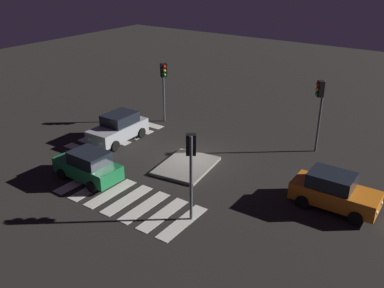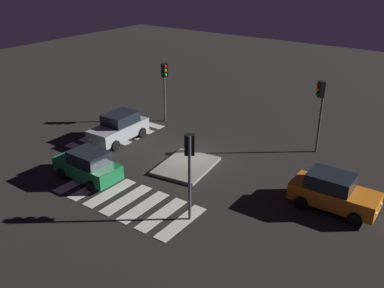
{
  "view_description": "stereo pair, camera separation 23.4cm",
  "coord_description": "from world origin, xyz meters",
  "px_view_note": "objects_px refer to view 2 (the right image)",
  "views": [
    {
      "loc": [
        18.7,
        13.02,
        11.18
      ],
      "look_at": [
        0.0,
        0.0,
        1.0
      ],
      "focal_mm": 39.18,
      "sensor_mm": 36.0,
      "label": 1
    },
    {
      "loc": [
        18.57,
        13.21,
        11.18
      ],
      "look_at": [
        0.0,
        0.0,
        1.0
      ],
      "focal_mm": 39.18,
      "sensor_mm": 36.0,
      "label": 2
    }
  ],
  "objects_px": {
    "traffic_light_west": "(320,99)",
    "traffic_light_south": "(165,78)",
    "car_silver": "(119,128)",
    "traffic_island": "(186,166)",
    "traffic_light_north": "(190,156)",
    "car_orange": "(333,192)",
    "car_green": "(88,165)"
  },
  "relations": [
    {
      "from": "car_green",
      "to": "traffic_light_west",
      "type": "xyz_separation_m",
      "value": [
        -10.62,
        8.79,
        2.6
      ]
    },
    {
      "from": "traffic_island",
      "to": "car_orange",
      "type": "bearing_deg",
      "value": 94.22
    },
    {
      "from": "traffic_island",
      "to": "car_silver",
      "type": "bearing_deg",
      "value": -96.01
    },
    {
      "from": "traffic_island",
      "to": "traffic_light_west",
      "type": "distance_m",
      "value": 8.92
    },
    {
      "from": "traffic_island",
      "to": "traffic_light_south",
      "type": "xyz_separation_m",
      "value": [
        -5.12,
        -5.64,
        3.23
      ]
    },
    {
      "from": "traffic_light_south",
      "to": "traffic_light_north",
      "type": "bearing_deg",
      "value": -8.73
    },
    {
      "from": "car_green",
      "to": "traffic_light_west",
      "type": "relative_size",
      "value": 0.88
    },
    {
      "from": "car_green",
      "to": "traffic_light_south",
      "type": "distance_m",
      "value": 9.92
    },
    {
      "from": "car_green",
      "to": "traffic_light_north",
      "type": "xyz_separation_m",
      "value": [
        -0.19,
        6.69,
        2.36
      ]
    },
    {
      "from": "traffic_light_west",
      "to": "car_orange",
      "type": "bearing_deg",
      "value": 74.48
    },
    {
      "from": "car_orange",
      "to": "traffic_light_west",
      "type": "height_order",
      "value": "traffic_light_west"
    },
    {
      "from": "car_silver",
      "to": "traffic_light_west",
      "type": "xyz_separation_m",
      "value": [
        -5.74,
        11.23,
        2.54
      ]
    },
    {
      "from": "car_silver",
      "to": "traffic_light_north",
      "type": "bearing_deg",
      "value": 61.41
    },
    {
      "from": "car_green",
      "to": "traffic_light_north",
      "type": "height_order",
      "value": "traffic_light_north"
    },
    {
      "from": "traffic_light_west",
      "to": "traffic_light_south",
      "type": "bearing_deg",
      "value": -36.76
    },
    {
      "from": "traffic_light_north",
      "to": "traffic_island",
      "type": "bearing_deg",
      "value": 3.44
    },
    {
      "from": "car_green",
      "to": "traffic_light_south",
      "type": "xyz_separation_m",
      "value": [
        -9.37,
        -2.11,
        2.48
      ]
    },
    {
      "from": "car_orange",
      "to": "car_silver",
      "type": "xyz_separation_m",
      "value": [
        -0.02,
        -14.26,
        0.02
      ]
    },
    {
      "from": "traffic_island",
      "to": "car_orange",
      "type": "distance_m",
      "value": 8.36
    },
    {
      "from": "traffic_island",
      "to": "car_orange",
      "type": "xyz_separation_m",
      "value": [
        -0.61,
        8.3,
        0.79
      ]
    },
    {
      "from": "car_green",
      "to": "traffic_island",
      "type": "bearing_deg",
      "value": -128.45
    },
    {
      "from": "car_silver",
      "to": "traffic_light_west",
      "type": "distance_m",
      "value": 12.86
    },
    {
      "from": "traffic_light_north",
      "to": "traffic_light_south",
      "type": "distance_m",
      "value": 12.72
    },
    {
      "from": "car_silver",
      "to": "traffic_light_north",
      "type": "relative_size",
      "value": 1.01
    },
    {
      "from": "car_green",
      "to": "traffic_light_west",
      "type": "distance_m",
      "value": 14.03
    },
    {
      "from": "car_silver",
      "to": "traffic_light_north",
      "type": "height_order",
      "value": "traffic_light_north"
    },
    {
      "from": "traffic_island",
      "to": "traffic_light_north",
      "type": "relative_size",
      "value": 0.95
    },
    {
      "from": "car_silver",
      "to": "traffic_light_south",
      "type": "relative_size",
      "value": 0.98
    },
    {
      "from": "car_orange",
      "to": "car_silver",
      "type": "height_order",
      "value": "car_silver"
    },
    {
      "from": "car_orange",
      "to": "car_silver",
      "type": "bearing_deg",
      "value": 179.39
    },
    {
      "from": "car_green",
      "to": "car_silver",
      "type": "bearing_deg",
      "value": -62.17
    },
    {
      "from": "car_silver",
      "to": "traffic_light_west",
      "type": "bearing_deg",
      "value": 115.7
    }
  ]
}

